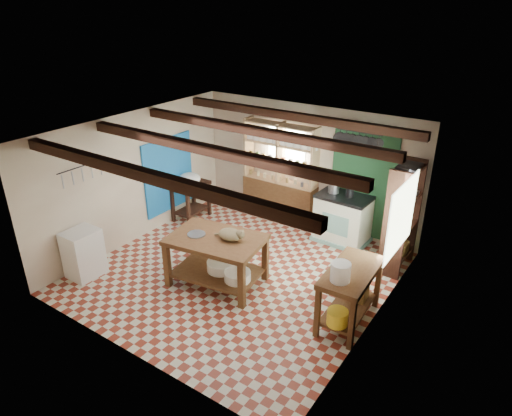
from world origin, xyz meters
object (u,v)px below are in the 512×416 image
Objects in this scene: right_counter at (349,296)px; stove at (343,218)px; work_table at (217,260)px; prep_table at (191,201)px; white_cabinet at (83,253)px; cat at (230,234)px.

stove is at bearing 113.76° from right_counter.
stove is (1.16, 2.59, 0.06)m from work_table.
work_table is at bearing -39.99° from prep_table.
work_table is 1.23× the size of right_counter.
prep_table is at bearing -162.07° from stove.
stove is 1.18× the size of white_cabinet.
prep_table is (-2.08, 1.68, -0.03)m from work_table.
stove is at bearing 14.72° from prep_table.
white_cabinet is 2.12× the size of cat.
cat reaches higher than right_counter.
white_cabinet is (-0.02, -2.82, 0.02)m from prep_table.
prep_table is 0.95× the size of white_cabinet.
right_counter is at bearing 18.09° from white_cabinet.
stove reaches higher than white_cabinet.
right_counter is at bearing -18.41° from prep_table.
work_table is 2.32m from right_counter.
work_table is at bearing -178.69° from cat.
stove is at bearing 48.81° from white_cabinet.
white_cabinet is 4.63m from right_counter.
cat reaches higher than work_table.
cat reaches higher than white_cabinet.
cat is at bearing -35.54° from prep_table.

